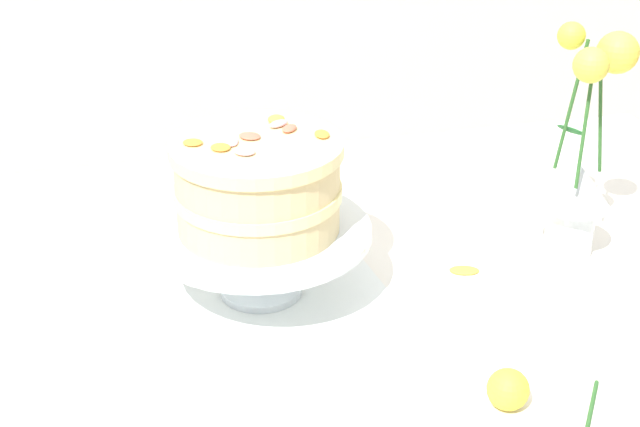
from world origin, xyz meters
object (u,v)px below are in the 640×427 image
object	(u,v)px
cake_stand	(259,239)
teacup	(620,320)
layer_cake	(258,185)
flower_vase	(580,166)
dining_table	(363,360)
fallen_rose	(511,391)

from	to	relation	value
cake_stand	teacup	distance (m)	0.46
layer_cake	flower_vase	bearing A→B (deg)	-0.39
cake_stand	flower_vase	bearing A→B (deg)	-0.38
dining_table	cake_stand	world-z (taller)	cake_stand
teacup	layer_cake	bearing A→B (deg)	152.81
cake_stand	flower_vase	distance (m)	0.45
cake_stand	teacup	world-z (taller)	cake_stand
fallen_rose	cake_stand	bearing A→B (deg)	126.44
dining_table	flower_vase	size ratio (longest dim) A/B	4.22
cake_stand	fallen_rose	xyz separation A→B (m)	(0.22, -0.30, -0.06)
cake_stand	layer_cake	distance (m)	0.08
flower_vase	cake_stand	bearing A→B (deg)	179.62
dining_table	layer_cake	distance (m)	0.29
dining_table	fallen_rose	world-z (taller)	fallen_rose
fallen_rose	dining_table	bearing A→B (deg)	111.24
cake_stand	fallen_rose	world-z (taller)	cake_stand
teacup	fallen_rose	xyz separation A→B (m)	(-0.19, -0.09, -0.00)
dining_table	teacup	world-z (taller)	teacup
dining_table	flower_vase	distance (m)	0.40
flower_vase	teacup	size ratio (longest dim) A/B	2.51
layer_cake	flower_vase	size ratio (longest dim) A/B	0.65
flower_vase	teacup	bearing A→B (deg)	-101.09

